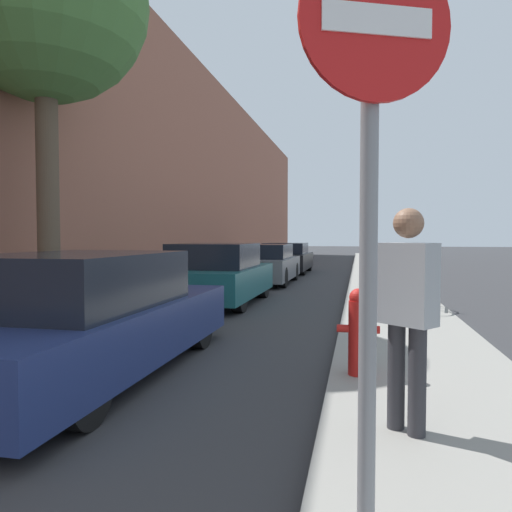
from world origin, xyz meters
TOP-DOWN VIEW (x-y plane):
  - ground_plane at (0.00, 16.00)m, footprint 120.00×120.00m
  - sidewalk_left at (-2.90, 16.00)m, footprint 2.00×52.00m
  - sidewalk_right at (2.90, 16.00)m, footprint 2.00×52.00m
  - building_facade_left at (-4.25, 16.00)m, footprint 0.70×52.00m
  - parked_car_navy at (-0.79, 5.72)m, footprint 1.88×4.54m
  - parked_car_teal at (-1.00, 11.42)m, footprint 1.89×3.90m
  - parked_car_grey at (-0.82, 16.24)m, footprint 1.79×4.06m
  - parked_car_black at (-0.83, 20.93)m, footprint 1.90×4.11m
  - fire_hydrant at (2.19, 5.94)m, footprint 0.43×0.20m
  - traffic_sign_post at (2.23, 2.88)m, footprint 0.67×0.30m
  - pedestrian at (2.53, 4.56)m, footprint 0.43×0.41m
  - bicycle at (3.50, 10.83)m, footprint 0.46×1.67m

SIDE VIEW (x-z plane):
  - ground_plane at x=0.00m, z-range 0.00..0.00m
  - sidewalk_left at x=-2.90m, z-range 0.00..0.12m
  - sidewalk_right at x=2.90m, z-range 0.00..0.12m
  - bicycle at x=3.50m, z-range 0.13..0.82m
  - fire_hydrant at x=2.19m, z-range 0.13..1.02m
  - parked_car_black at x=-0.83m, z-range -0.02..1.25m
  - parked_car_grey at x=-0.82m, z-range -0.02..1.26m
  - parked_car_navy at x=-0.79m, z-range -0.04..1.32m
  - parked_car_teal at x=-1.00m, z-range -0.03..1.35m
  - pedestrian at x=2.53m, z-range 0.23..1.86m
  - traffic_sign_post at x=2.23m, z-range 0.57..3.34m
  - building_facade_left at x=-4.25m, z-range 0.00..8.33m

